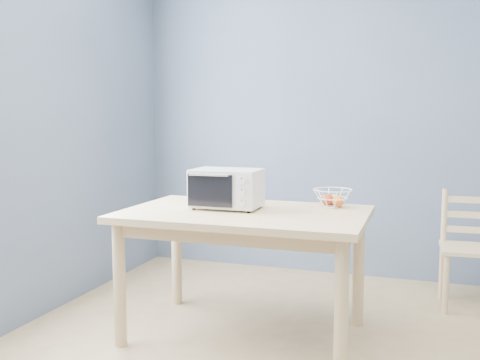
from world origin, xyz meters
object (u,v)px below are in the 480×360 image
(dining_table, at_px, (245,228))
(dining_chair, at_px, (469,251))
(toaster_oven, at_px, (224,188))
(fruit_basket, at_px, (333,198))

(dining_table, height_order, dining_chair, dining_chair)
(dining_chair, bearing_deg, dining_table, -146.13)
(dining_table, relative_size, dining_chair, 1.76)
(toaster_oven, height_order, fruit_basket, toaster_oven)
(toaster_oven, xyz_separation_m, fruit_basket, (0.61, 0.26, -0.07))
(dining_table, relative_size, fruit_basket, 4.54)
(dining_chair, bearing_deg, toaster_oven, -150.18)
(fruit_basket, relative_size, dining_chair, 0.39)
(fruit_basket, height_order, dining_chair, fruit_basket)
(fruit_basket, bearing_deg, dining_table, -146.45)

